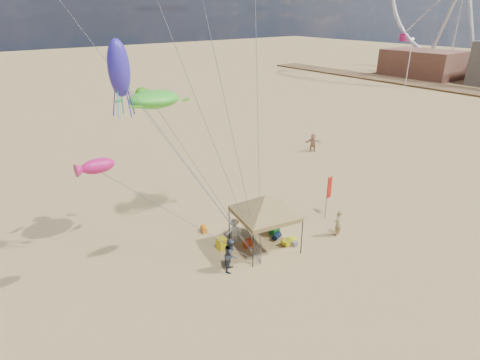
{
  "coord_description": "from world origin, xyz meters",
  "views": [
    {
      "loc": [
        -12.3,
        -13.01,
        12.73
      ],
      "look_at": [
        0.0,
        3.0,
        4.0
      ],
      "focal_mm": 29.7,
      "sensor_mm": 36.0,
      "label": 1
    }
  ],
  "objects_px": {
    "chair_green": "(274,229)",
    "person_near_b": "(231,255)",
    "lamp_north": "(410,54)",
    "person_near_c": "(234,231)",
    "chair_yellow": "(222,244)",
    "beach_cart": "(289,241)",
    "canopy_tent": "(265,197)",
    "cooler_blue": "(260,210)",
    "person_near_a": "(338,223)",
    "person_far_c": "(313,143)",
    "feather_flag": "(329,190)",
    "cooler_red": "(248,243)"
  },
  "relations": [
    {
      "from": "canopy_tent",
      "to": "person_near_b",
      "type": "bearing_deg",
      "value": -167.33
    },
    {
      "from": "cooler_red",
      "to": "beach_cart",
      "type": "distance_m",
      "value": 2.43
    },
    {
      "from": "feather_flag",
      "to": "beach_cart",
      "type": "height_order",
      "value": "feather_flag"
    },
    {
      "from": "chair_green",
      "to": "beach_cart",
      "type": "relative_size",
      "value": 0.78
    },
    {
      "from": "chair_green",
      "to": "person_near_b",
      "type": "relative_size",
      "value": 0.37
    },
    {
      "from": "chair_yellow",
      "to": "beach_cart",
      "type": "xyz_separation_m",
      "value": [
        3.45,
        -1.99,
        -0.15
      ]
    },
    {
      "from": "beach_cart",
      "to": "person_near_a",
      "type": "relative_size",
      "value": 0.53
    },
    {
      "from": "cooler_red",
      "to": "beach_cart",
      "type": "relative_size",
      "value": 0.6
    },
    {
      "from": "canopy_tent",
      "to": "lamp_north",
      "type": "bearing_deg",
      "value": 24.1
    },
    {
      "from": "canopy_tent",
      "to": "person_far_c",
      "type": "relative_size",
      "value": 3.39
    },
    {
      "from": "cooler_red",
      "to": "chair_yellow",
      "type": "xyz_separation_m",
      "value": [
        -1.41,
        0.68,
        0.16
      ]
    },
    {
      "from": "beach_cart",
      "to": "lamp_north",
      "type": "distance_m",
      "value": 58.7
    },
    {
      "from": "person_far_c",
      "to": "cooler_blue",
      "type": "bearing_deg",
      "value": -112.55
    },
    {
      "from": "chair_green",
      "to": "person_near_b",
      "type": "distance_m",
      "value": 4.45
    },
    {
      "from": "canopy_tent",
      "to": "person_far_c",
      "type": "height_order",
      "value": "canopy_tent"
    },
    {
      "from": "cooler_red",
      "to": "feather_flag",
      "type": "bearing_deg",
      "value": -4.02
    },
    {
      "from": "canopy_tent",
      "to": "chair_yellow",
      "type": "relative_size",
      "value": 8.63
    },
    {
      "from": "beach_cart",
      "to": "person_far_c",
      "type": "bearing_deg",
      "value": 38.39
    },
    {
      "from": "chair_yellow",
      "to": "person_near_c",
      "type": "height_order",
      "value": "person_near_c"
    },
    {
      "from": "person_near_c",
      "to": "chair_yellow",
      "type": "bearing_deg",
      "value": 26.96
    },
    {
      "from": "person_near_b",
      "to": "lamp_north",
      "type": "relative_size",
      "value": 0.23
    },
    {
      "from": "cooler_blue",
      "to": "person_near_c",
      "type": "distance_m",
      "value": 4.18
    },
    {
      "from": "cooler_blue",
      "to": "person_near_b",
      "type": "xyz_separation_m",
      "value": [
        -5.39,
        -4.01,
        0.74
      ]
    },
    {
      "from": "person_near_b",
      "to": "canopy_tent",
      "type": "bearing_deg",
      "value": -28.75
    },
    {
      "from": "person_near_a",
      "to": "person_far_c",
      "type": "bearing_deg",
      "value": -148.06
    },
    {
      "from": "chair_yellow",
      "to": "lamp_north",
      "type": "relative_size",
      "value": 0.08
    },
    {
      "from": "chair_yellow",
      "to": "person_near_c",
      "type": "xyz_separation_m",
      "value": [
        1.01,
        0.14,
        0.42
      ]
    },
    {
      "from": "person_near_b",
      "to": "person_near_c",
      "type": "relative_size",
      "value": 1.22
    },
    {
      "from": "person_near_b",
      "to": "person_near_c",
      "type": "bearing_deg",
      "value": 8.07
    },
    {
      "from": "cooler_red",
      "to": "cooler_blue",
      "type": "xyz_separation_m",
      "value": [
        3.25,
        2.78,
        0.0
      ]
    },
    {
      "from": "person_near_c",
      "to": "lamp_north",
      "type": "distance_m",
      "value": 60.01
    },
    {
      "from": "chair_green",
      "to": "person_near_c",
      "type": "bearing_deg",
      "value": 162.7
    },
    {
      "from": "canopy_tent",
      "to": "person_near_b",
      "type": "xyz_separation_m",
      "value": [
        -2.85,
        -0.64,
        -2.23
      ]
    },
    {
      "from": "chair_yellow",
      "to": "lamp_north",
      "type": "height_order",
      "value": "lamp_north"
    },
    {
      "from": "lamp_north",
      "to": "person_near_a",
      "type": "bearing_deg",
      "value": -152.44
    },
    {
      "from": "chair_yellow",
      "to": "lamp_north",
      "type": "bearing_deg",
      "value": 22.2
    },
    {
      "from": "feather_flag",
      "to": "lamp_north",
      "type": "bearing_deg",
      "value": 26.37
    },
    {
      "from": "chair_yellow",
      "to": "person_far_c",
      "type": "height_order",
      "value": "person_far_c"
    },
    {
      "from": "chair_green",
      "to": "beach_cart",
      "type": "bearing_deg",
      "value": -91.59
    },
    {
      "from": "cooler_blue",
      "to": "chair_green",
      "type": "xyz_separation_m",
      "value": [
        -1.17,
        -2.74,
        0.16
      ]
    },
    {
      "from": "canopy_tent",
      "to": "chair_yellow",
      "type": "distance_m",
      "value": 3.74
    },
    {
      "from": "chair_green",
      "to": "person_far_c",
      "type": "xyz_separation_m",
      "value": [
        13.33,
        9.24,
        0.54
      ]
    },
    {
      "from": "chair_green",
      "to": "person_near_a",
      "type": "distance_m",
      "value": 3.84
    },
    {
      "from": "person_near_a",
      "to": "person_far_c",
      "type": "relative_size",
      "value": 0.95
    },
    {
      "from": "person_near_a",
      "to": "feather_flag",
      "type": "bearing_deg",
      "value": -139.3
    },
    {
      "from": "person_far_c",
      "to": "beach_cart",
      "type": "bearing_deg",
      "value": -102.3
    },
    {
      "from": "person_near_a",
      "to": "chair_yellow",
      "type": "bearing_deg",
      "value": -41.61
    },
    {
      "from": "canopy_tent",
      "to": "person_near_a",
      "type": "xyz_separation_m",
      "value": [
        4.33,
        -1.78,
        -2.32
      ]
    },
    {
      "from": "feather_flag",
      "to": "beach_cart",
      "type": "relative_size",
      "value": 3.27
    },
    {
      "from": "person_near_c",
      "to": "chair_green",
      "type": "bearing_deg",
      "value": -178.18
    }
  ]
}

